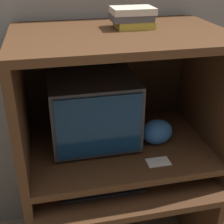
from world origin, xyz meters
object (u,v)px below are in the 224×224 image
at_px(crt_monitor, 92,108).
at_px(keyboard, 103,188).
at_px(mouse, 154,181).
at_px(snack_bag, 157,132).
at_px(book_stack, 132,17).

relative_size(crt_monitor, keyboard, 1.08).
height_order(mouse, snack_bag, snack_bag).
bearing_deg(crt_monitor, snack_bag, -20.13).
bearing_deg(snack_bag, book_stack, 140.88).
height_order(keyboard, book_stack, book_stack).
distance_m(mouse, book_stack, 0.84).
distance_m(crt_monitor, mouse, 0.51).
height_order(mouse, book_stack, book_stack).
height_order(keyboard, mouse, same).
bearing_deg(keyboard, mouse, -0.18).
bearing_deg(snack_bag, keyboard, -152.93).
relative_size(mouse, snack_bag, 0.34).
bearing_deg(keyboard, book_stack, 53.10).
bearing_deg(snack_bag, crt_monitor, 159.87).
xyz_separation_m(snack_bag, book_stack, (-0.13, 0.10, 0.60)).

